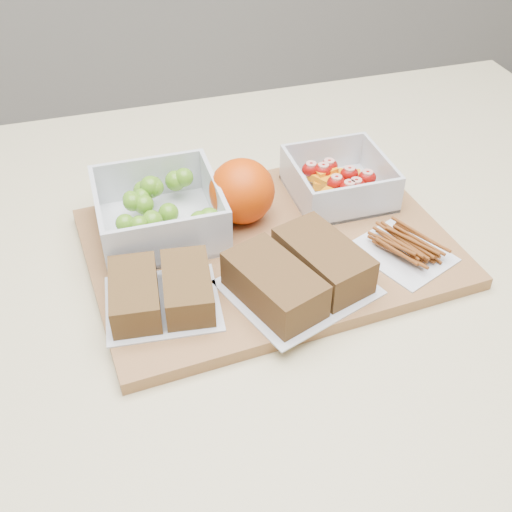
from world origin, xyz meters
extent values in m
cube|color=beige|center=(0.00, 0.00, 0.45)|extent=(1.20, 0.90, 0.90)
cube|color=#98693F|center=(0.02, 0.02, 0.91)|extent=(0.44, 0.33, 0.02)
cube|color=silver|center=(-0.10, 0.09, 0.92)|extent=(0.14, 0.14, 0.01)
cube|color=silver|center=(-0.10, 0.16, 0.95)|extent=(0.14, 0.01, 0.06)
cube|color=silver|center=(-0.10, 0.02, 0.95)|extent=(0.14, 0.01, 0.06)
cube|color=silver|center=(-0.03, 0.09, 0.95)|extent=(0.01, 0.13, 0.06)
cube|color=silver|center=(-0.17, 0.09, 0.95)|extent=(0.01, 0.13, 0.06)
sphere|color=#52891C|center=(-0.11, 0.07, 0.94)|extent=(0.03, 0.03, 0.03)
sphere|color=#52891C|center=(-0.14, 0.07, 0.95)|extent=(0.02, 0.02, 0.02)
sphere|color=#52891C|center=(-0.10, 0.12, 0.95)|extent=(0.02, 0.02, 0.02)
sphere|color=#52891C|center=(-0.09, 0.09, 0.94)|extent=(0.02, 0.02, 0.02)
sphere|color=#52891C|center=(-0.13, 0.10, 0.95)|extent=(0.02, 0.02, 0.02)
sphere|color=#52891C|center=(-0.11, 0.07, 0.94)|extent=(0.02, 0.02, 0.02)
sphere|color=#52891C|center=(-0.13, 0.11, 0.95)|extent=(0.02, 0.02, 0.02)
sphere|color=#52891C|center=(-0.05, 0.04, 0.96)|extent=(0.03, 0.03, 0.03)
sphere|color=#52891C|center=(-0.07, 0.14, 0.95)|extent=(0.03, 0.03, 0.03)
sphere|color=#52891C|center=(-0.10, 0.13, 0.96)|extent=(0.03, 0.03, 0.03)
sphere|color=#52891C|center=(-0.13, 0.06, 0.95)|extent=(0.02, 0.02, 0.02)
sphere|color=#52891C|center=(-0.06, 0.13, 0.96)|extent=(0.02, 0.02, 0.02)
sphere|color=#52891C|center=(-0.09, 0.04, 0.94)|extent=(0.02, 0.02, 0.02)
sphere|color=#52891C|center=(-0.10, 0.13, 0.95)|extent=(0.02, 0.02, 0.02)
sphere|color=#52891C|center=(-0.11, 0.10, 0.95)|extent=(0.02, 0.02, 0.02)
sphere|color=#52891C|center=(-0.10, 0.13, 0.95)|extent=(0.02, 0.02, 0.02)
sphere|color=#52891C|center=(-0.06, 0.04, 0.95)|extent=(0.03, 0.03, 0.03)
sphere|color=#52891C|center=(-0.05, 0.04, 0.94)|extent=(0.02, 0.02, 0.02)
sphere|color=#52891C|center=(-0.11, 0.12, 0.95)|extent=(0.02, 0.02, 0.02)
sphere|color=#52891C|center=(-0.11, 0.07, 0.95)|extent=(0.02, 0.02, 0.02)
sphere|color=#52891C|center=(-0.11, 0.13, 0.95)|extent=(0.03, 0.03, 0.03)
cube|color=silver|center=(0.14, 0.09, 0.92)|extent=(0.12, 0.12, 0.00)
cube|color=silver|center=(0.14, 0.15, 0.94)|extent=(0.12, 0.00, 0.05)
cube|color=silver|center=(0.14, 0.04, 0.94)|extent=(0.12, 0.00, 0.05)
cube|color=silver|center=(0.20, 0.09, 0.94)|extent=(0.00, 0.11, 0.05)
cube|color=silver|center=(0.08, 0.09, 0.94)|extent=(0.00, 0.11, 0.05)
cube|color=orange|center=(0.14, 0.08, 0.93)|extent=(0.03, 0.04, 0.01)
cube|color=orange|center=(0.13, 0.12, 0.93)|extent=(0.04, 0.05, 0.01)
cube|color=orange|center=(0.15, 0.10, 0.93)|extent=(0.04, 0.05, 0.01)
cube|color=orange|center=(0.16, 0.11, 0.93)|extent=(0.04, 0.04, 0.01)
cube|color=orange|center=(0.12, 0.11, 0.94)|extent=(0.04, 0.04, 0.01)
cube|color=orange|center=(0.12, 0.11, 0.94)|extent=(0.03, 0.03, 0.01)
cube|color=orange|center=(0.11, 0.06, 0.94)|extent=(0.04, 0.04, 0.01)
cube|color=orange|center=(0.15, 0.07, 0.93)|extent=(0.03, 0.03, 0.01)
cube|color=orange|center=(0.12, 0.10, 0.93)|extent=(0.04, 0.04, 0.01)
ellipsoid|color=#991007|center=(0.15, 0.09, 0.95)|extent=(0.02, 0.02, 0.02)
ellipsoid|color=#991007|center=(0.15, 0.07, 0.95)|extent=(0.02, 0.02, 0.02)
ellipsoid|color=#991007|center=(0.11, 0.12, 0.95)|extent=(0.02, 0.02, 0.02)
ellipsoid|color=#991007|center=(0.17, 0.08, 0.95)|extent=(0.02, 0.02, 0.02)
ellipsoid|color=#991007|center=(0.12, 0.11, 0.95)|extent=(0.02, 0.02, 0.02)
ellipsoid|color=#991007|center=(0.14, 0.06, 0.95)|extent=(0.02, 0.02, 0.02)
ellipsoid|color=#991007|center=(0.13, 0.08, 0.95)|extent=(0.02, 0.02, 0.02)
ellipsoid|color=#991007|center=(0.13, 0.12, 0.95)|extent=(0.02, 0.02, 0.02)
sphere|color=#D64005|center=(0.00, 0.08, 0.96)|extent=(0.08, 0.08, 0.08)
cube|color=silver|center=(-0.12, -0.04, 0.92)|extent=(0.13, 0.12, 0.00)
cube|color=brown|center=(-0.15, -0.04, 0.94)|extent=(0.06, 0.10, 0.04)
cube|color=brown|center=(-0.09, -0.05, 0.94)|extent=(0.06, 0.10, 0.04)
cube|color=silver|center=(0.03, -0.06, 0.92)|extent=(0.18, 0.17, 0.00)
cube|color=brown|center=(-0.01, -0.07, 0.94)|extent=(0.09, 0.13, 0.04)
cube|color=brown|center=(0.06, -0.05, 0.94)|extent=(0.09, 0.13, 0.04)
cube|color=silver|center=(0.16, -0.04, 0.92)|extent=(0.12, 0.13, 0.00)
camera|label=1|loc=(-0.17, -0.54, 1.39)|focal=45.00mm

